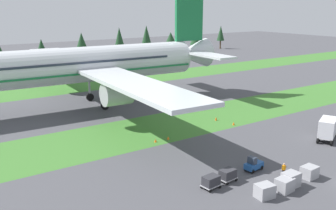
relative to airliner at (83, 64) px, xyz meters
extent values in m
cube|color=#3D752D|center=(11.96, -20.95, -9.02)|extent=(320.00, 15.04, 0.01)
cube|color=#3D752D|center=(11.96, 21.12, -9.02)|extent=(320.00, 15.04, 0.01)
cylinder|color=silver|center=(-1.60, 0.08, -0.03)|extent=(52.57, 10.04, 7.34)
cone|color=silver|center=(27.04, -1.40, 0.52)|extent=(9.27, 7.43, 6.98)
cube|color=#19703D|center=(-1.60, 0.08, -1.31)|extent=(51.31, 10.12, 0.36)
cube|color=#283342|center=(-4.78, 0.25, 0.89)|extent=(46.21, 9.78, 0.44)
cube|color=silver|center=(0.48, -21.25, -0.76)|extent=(10.09, 35.44, 0.66)
cylinder|color=#A3A3A8|center=(-0.49, -15.94, -3.18)|extent=(5.30, 4.30, 4.04)
cube|color=silver|center=(2.68, 21.09, -0.76)|extent=(10.09, 35.44, 0.66)
cylinder|color=#A3A3A8|center=(1.17, 15.90, -3.18)|extent=(5.30, 4.30, 4.04)
cube|color=silver|center=(25.96, -9.93, 1.07)|extent=(5.29, 12.97, 0.46)
cube|color=silver|center=(26.85, 7.19, 1.07)|extent=(5.29, 12.97, 0.46)
cube|color=#19703D|center=(26.40, -1.37, 9.88)|extent=(7.49, 1.18, 12.48)
cylinder|color=#A3A3A8|center=(2.35, -4.53, -4.65)|extent=(0.44, 0.44, 7.04)
cylinder|color=black|center=(2.35, -4.53, -8.17)|extent=(1.73, 0.68, 1.70)
cylinder|color=#A3A3A8|center=(2.81, 4.27, -4.65)|extent=(0.44, 0.44, 7.04)
cylinder|color=black|center=(2.81, 4.27, -8.17)|extent=(1.73, 0.68, 1.70)
cube|color=#1E4C8E|center=(5.33, -43.18, -8.34)|extent=(2.71, 1.53, 0.77)
cube|color=#283342|center=(4.95, -43.21, -7.50)|extent=(0.80, 1.15, 0.90)
cylinder|color=black|center=(6.19, -42.55, -8.72)|extent=(0.62, 0.25, 0.60)
cylinder|color=black|center=(6.29, -43.64, -8.72)|extent=(0.62, 0.25, 0.60)
cylinder|color=black|center=(4.38, -42.71, -8.72)|extent=(0.62, 0.25, 0.60)
cylinder|color=black|center=(4.48, -43.81, -8.72)|extent=(0.62, 0.25, 0.60)
cube|color=#A3A3A8|center=(0.26, -43.64, -8.62)|extent=(2.33, 1.69, 0.10)
cube|color=#2D2D33|center=(0.26, -43.64, -8.02)|extent=(2.05, 1.49, 1.10)
cylinder|color=black|center=(1.03, -42.88, -8.82)|extent=(0.41, 0.16, 0.40)
cylinder|color=black|center=(1.15, -44.26, -8.82)|extent=(0.41, 0.16, 0.40)
cylinder|color=black|center=(-0.64, -43.03, -8.82)|extent=(0.41, 0.16, 0.40)
cylinder|color=black|center=(-0.51, -44.41, -8.82)|extent=(0.41, 0.16, 0.40)
cube|color=#A3A3A8|center=(-2.63, -43.91, -8.62)|extent=(2.33, 1.69, 0.10)
cube|color=#2D2D33|center=(-2.63, -43.91, -8.02)|extent=(2.05, 1.49, 1.10)
cylinder|color=black|center=(-1.86, -43.15, -8.82)|extent=(0.41, 0.16, 0.40)
cylinder|color=black|center=(-1.74, -44.52, -8.82)|extent=(0.41, 0.16, 0.40)
cylinder|color=black|center=(-3.53, -43.30, -8.82)|extent=(0.41, 0.16, 0.40)
cylinder|color=black|center=(-3.40, -44.67, -8.82)|extent=(0.41, 0.16, 0.40)
cube|color=#2D333D|center=(26.42, -40.33, -7.44)|extent=(2.98, 3.02, 2.20)
cube|color=#283342|center=(27.37, -39.88, -7.00)|extent=(0.96, 1.90, 0.97)
cube|color=silver|center=(23.39, -41.77, -6.84)|extent=(5.05, 4.01, 2.80)
cylinder|color=black|center=(26.19, -39.33, -8.54)|extent=(1.00, 0.68, 0.96)
cylinder|color=black|center=(27.05, -41.14, -8.54)|extent=(1.00, 0.68, 0.96)
cylinder|color=black|center=(22.15, -41.26, -8.54)|extent=(1.00, 0.68, 0.96)
cylinder|color=black|center=(23.01, -43.06, -8.54)|extent=(1.00, 0.68, 0.96)
cylinder|color=black|center=(21.14, -41.74, -8.54)|extent=(1.00, 0.68, 0.96)
cylinder|color=black|center=(22.00, -43.55, -8.54)|extent=(1.00, 0.68, 0.96)
cylinder|color=black|center=(7.05, -46.51, -8.60)|extent=(0.18, 0.18, 0.85)
cylinder|color=black|center=(7.26, -46.57, -8.60)|extent=(0.18, 0.18, 0.85)
cylinder|color=orange|center=(7.16, -46.54, -7.86)|extent=(0.36, 0.36, 0.62)
sphere|color=tan|center=(7.16, -46.54, -7.40)|extent=(0.24, 0.24, 0.24)
cylinder|color=orange|center=(6.94, -46.47, -7.89)|extent=(0.10, 0.10, 0.58)
cylinder|color=orange|center=(7.38, -46.61, -7.89)|extent=(0.10, 0.10, 0.58)
cylinder|color=black|center=(26.70, -38.42, -8.60)|extent=(0.18, 0.18, 0.85)
cylinder|color=black|center=(26.74, -38.20, -8.60)|extent=(0.18, 0.18, 0.85)
cylinder|color=orange|center=(26.72, -38.31, -7.86)|extent=(0.36, 0.36, 0.62)
sphere|color=tan|center=(26.72, -38.31, -7.40)|extent=(0.24, 0.24, 0.24)
cylinder|color=orange|center=(26.68, -38.54, -7.89)|extent=(0.10, 0.10, 0.58)
cylinder|color=orange|center=(26.76, -38.08, -7.89)|extent=(0.10, 0.10, 0.58)
cube|color=#A3A3A8|center=(0.88, -49.02, -8.23)|extent=(2.18, 1.83, 1.58)
cube|color=#A3A3A8|center=(5.54, -48.91, -8.15)|extent=(2.05, 1.67, 1.76)
cube|color=#A3A3A8|center=(3.90, -49.33, -8.21)|extent=(2.13, 1.77, 1.62)
cube|color=#A3A3A8|center=(9.42, -48.69, -8.27)|extent=(2.09, 1.72, 1.51)
cone|color=orange|center=(16.18, -23.42, -8.68)|extent=(0.44, 0.44, 0.68)
cone|color=orange|center=(2.84, -26.99, -8.77)|extent=(0.44, 0.44, 0.51)
cone|color=orange|center=(0.45, -26.94, -8.76)|extent=(0.44, 0.44, 0.53)
cone|color=orange|center=(16.86, -27.44, -8.73)|extent=(0.44, 0.44, 0.59)
cylinder|color=#4C3823|center=(-4.36, 63.74, -7.65)|extent=(0.70, 0.70, 2.74)
cylinder|color=#4C3823|center=(10.62, 65.20, -7.68)|extent=(0.70, 0.70, 2.69)
cone|color=#1E4223|center=(10.62, 65.20, -3.10)|extent=(4.47, 4.47, 6.47)
cylinder|color=#4C3823|center=(27.12, 68.20, -7.22)|extent=(0.70, 0.70, 3.60)
cone|color=#1E4223|center=(27.12, 68.20, -1.91)|extent=(4.75, 4.75, 7.02)
cylinder|color=#4C3823|center=(42.82, 66.64, -7.21)|extent=(0.70, 0.70, 3.62)
cone|color=#1E4223|center=(42.82, 66.64, -1.13)|extent=(4.39, 4.39, 8.54)
cylinder|color=#4C3823|center=(56.25, 67.48, -7.15)|extent=(0.70, 0.70, 3.75)
cone|color=#1E4223|center=(56.25, 67.48, -0.87)|extent=(4.59, 4.59, 8.81)
cylinder|color=#4C3823|center=(68.54, 66.94, -7.73)|extent=(0.70, 0.70, 2.59)
cone|color=#1E4223|center=(68.54, 66.94, -3.11)|extent=(6.26, 6.26, 6.65)
cylinder|color=#4C3823|center=(83.99, 68.35, -7.66)|extent=(0.70, 0.70, 2.72)
cone|color=#1E4223|center=(83.99, 68.35, -2.85)|extent=(5.63, 5.63, 6.90)
cylinder|color=#4C3823|center=(98.79, 67.47, -7.05)|extent=(0.70, 0.70, 3.95)
cone|color=#1E4223|center=(98.79, 67.47, -1.46)|extent=(3.67, 3.67, 7.23)
camera|label=1|loc=(-30.20, -75.21, 12.02)|focal=41.03mm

